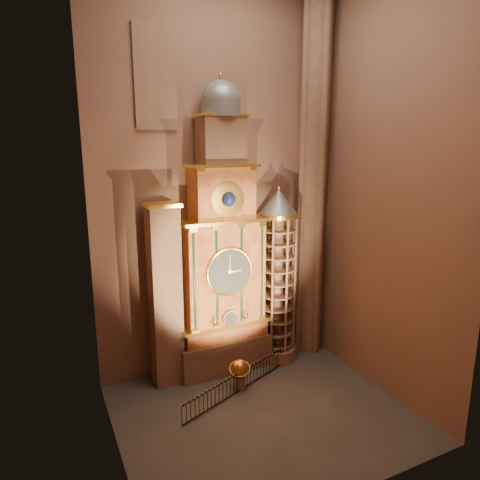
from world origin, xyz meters
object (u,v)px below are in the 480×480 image
astronomical_clock (222,261)px  iron_railing (237,383)px  celestial_globe (240,372)px  stair_turret (277,278)px  portrait_tower (165,295)px

astronomical_clock → iron_railing: astronomical_clock is taller
celestial_globe → stair_turret: bearing=31.9°
celestial_globe → iron_railing: (-0.32, -0.35, -0.42)m
astronomical_clock → stair_turret: (3.50, -0.26, -1.41)m
portrait_tower → celestial_globe: 5.86m
astronomical_clock → celestial_globe: (-0.10, -2.50, -5.66)m
iron_railing → portrait_tower: bearing=136.1°
stair_turret → iron_railing: stair_turret is taller
astronomical_clock → portrait_tower: size_ratio=1.64×
iron_railing → astronomical_clock: bearing=81.7°
astronomical_clock → stair_turret: size_ratio=1.55×
astronomical_clock → celestial_globe: 6.19m
stair_turret → iron_railing: (-3.92, -2.59, -4.68)m
portrait_tower → celestial_globe: bearing=-37.3°
stair_turret → iron_railing: bearing=-146.5°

